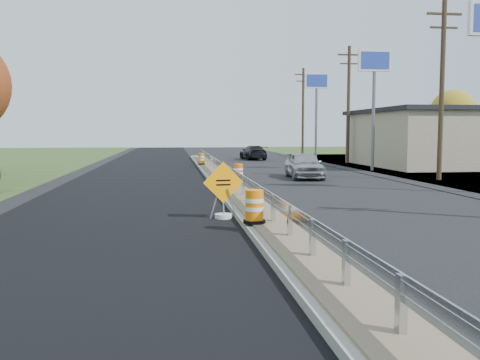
{
  "coord_description": "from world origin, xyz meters",
  "views": [
    {
      "loc": [
        -2.67,
        -17.85,
        2.61
      ],
      "look_at": [
        -0.57,
        -1.47,
        1.1
      ],
      "focal_mm": 40.0,
      "sensor_mm": 36.0,
      "label": 1
    }
  ],
  "objects": [
    {
      "name": "milled_overlay",
      "position": [
        -4.4,
        10.0,
        0.01
      ],
      "size": [
        7.2,
        120.0,
        0.01
      ],
      "primitive_type": "cube",
      "color": "black",
      "rests_on": "ground"
    },
    {
      "name": "caution_sign",
      "position": [
        -1.15,
        -2.1,
        0.43
      ],
      "size": [
        1.23,
        0.52,
        1.71
      ],
      "rotation": [
        0.0,
        0.0,
        0.18
      ],
      "color": "white",
      "rests_on": "ground"
    },
    {
      "name": "tree_far_yellow",
      "position": [
        26.0,
        34.0,
        4.54
      ],
      "size": [
        4.62,
        4.62,
        6.86
      ],
      "color": "#473523",
      "rests_on": "ground"
    },
    {
      "name": "pylon_sign_north",
      "position": [
        10.5,
        30.0,
        6.48
      ],
      "size": [
        2.2,
        0.3,
        7.9
      ],
      "color": "slate",
      "rests_on": "ground"
    },
    {
      "name": "ground",
      "position": [
        0.0,
        0.0,
        0.0
      ],
      "size": [
        140.0,
        140.0,
        0.0
      ],
      "primitive_type": "plane",
      "color": "black",
      "rests_on": "ground"
    },
    {
      "name": "utility_pole_nmid",
      "position": [
        11.5,
        24.0,
        4.93
      ],
      "size": [
        1.9,
        0.26,
        9.4
      ],
      "color": "#473523",
      "rests_on": "ground"
    },
    {
      "name": "barrel_median_far",
      "position": [
        -0.55,
        20.64,
        0.61
      ],
      "size": [
        0.54,
        0.54,
        0.8
      ],
      "color": "black",
      "rests_on": "median"
    },
    {
      "name": "barrel_median_mid",
      "position": [
        0.55,
        7.86,
        0.62
      ],
      "size": [
        0.55,
        0.55,
        0.8
      ],
      "color": "black",
      "rests_on": "median"
    },
    {
      "name": "barrel_shoulder_mid",
      "position": [
        7.0,
        18.25,
        0.41
      ],
      "size": [
        0.59,
        0.59,
        0.86
      ],
      "color": "black",
      "rests_on": "ground"
    },
    {
      "name": "median",
      "position": [
        0.0,
        8.0,
        0.11
      ],
      "size": [
        1.6,
        55.0,
        0.23
      ],
      "color": "gray",
      "rests_on": "ground"
    },
    {
      "name": "utility_pole_north",
      "position": [
        11.5,
        39.0,
        4.93
      ],
      "size": [
        1.9,
        0.26,
        9.4
      ],
      "color": "#473523",
      "rests_on": "ground"
    },
    {
      "name": "car_silver",
      "position": [
        4.66,
        11.18,
        0.75
      ],
      "size": [
        2.02,
        4.48,
        1.49
      ],
      "primitive_type": "imported",
      "rotation": [
        0.0,
        0.0,
        -0.06
      ],
      "color": "#ABABB0",
      "rests_on": "ground"
    },
    {
      "name": "barrel_median_near",
      "position": [
        -0.55,
        -4.26,
        0.65
      ],
      "size": [
        0.59,
        0.59,
        0.87
      ],
      "color": "black",
      "rests_on": "median"
    },
    {
      "name": "guardrail",
      "position": [
        0.0,
        9.0,
        0.73
      ],
      "size": [
        0.1,
        46.15,
        0.72
      ],
      "color": "silver",
      "rests_on": "median"
    },
    {
      "name": "utility_pole_smid",
      "position": [
        11.5,
        9.0,
        4.93
      ],
      "size": [
        1.9,
        0.26,
        9.4
      ],
      "color": "#473523",
      "rests_on": "ground"
    },
    {
      "name": "pylon_sign_mid",
      "position": [
        10.5,
        16.0,
        6.48
      ],
      "size": [
        2.2,
        0.3,
        7.9
      ],
      "color": "slate",
      "rests_on": "ground"
    },
    {
      "name": "car_dark_far",
      "position": [
        4.84,
        31.07,
        0.65
      ],
      "size": [
        2.2,
        4.64,
        1.31
      ],
      "primitive_type": "imported",
      "rotation": [
        0.0,
        0.0,
        3.23
      ],
      "color": "black",
      "rests_on": "ground"
    }
  ]
}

